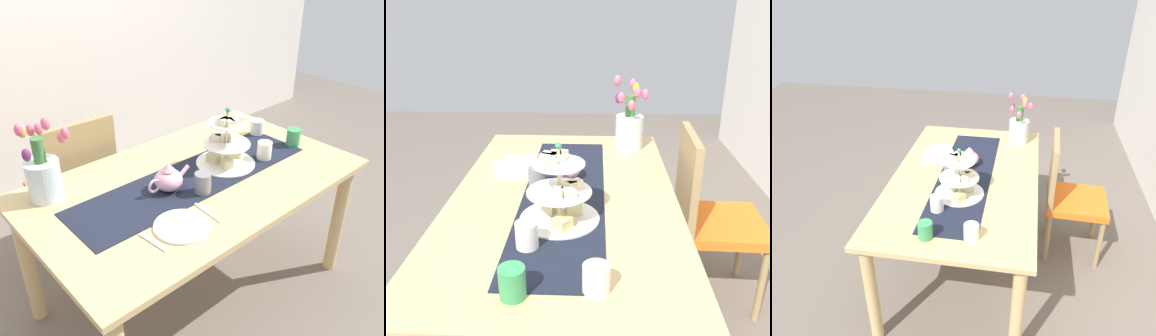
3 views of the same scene
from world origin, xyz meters
The scene contains 15 objects.
ground_plane centered at (0.00, 0.00, 0.00)m, with size 8.00×8.00×0.00m, color #6B6056.
room_wall_rear centered at (0.00, 1.57, 1.30)m, with size 6.00×0.08×2.60m, color silver.
dining_table centered at (0.00, 0.00, 0.63)m, with size 1.60×0.94×0.73m.
chair_left centered at (-0.29, 0.70, 0.50)m, with size 0.44×0.44×0.91m.
table_runner centered at (0.00, 0.00, 0.73)m, with size 1.28×0.34×0.00m, color black.
tiered_cake_stand centered at (0.21, 0.00, 0.83)m, with size 0.30×0.30×0.30m.
teapot centered at (-0.16, 0.00, 0.79)m, with size 0.24×0.13×0.14m.
tulip_vase centered at (-0.60, 0.31, 0.85)m, with size 0.21×0.18×0.40m.
cream_jug centered at (0.62, 0.14, 0.77)m, with size 0.08×0.08×0.09m, color white.
dinner_plate_left centered at (-0.30, -0.25, 0.73)m, with size 0.23×0.23×0.01m, color white.
fork_left centered at (-0.44, -0.25, 0.73)m, with size 0.02×0.15×0.01m, color silver.
knife_left centered at (-0.15, -0.25, 0.73)m, with size 0.01×0.17×0.01m, color silver.
mug_grey centered at (-0.06, -0.12, 0.78)m, with size 0.08×0.08×0.10m, color slate.
mug_white_text centered at (0.40, -0.09, 0.77)m, with size 0.08×0.08×0.10m, color white.
mug_orange centered at (0.65, -0.09, 0.77)m, with size 0.08×0.08×0.10m, color #389356.
Camera 1 is at (-1.17, -1.29, 1.76)m, focal length 39.43 mm.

